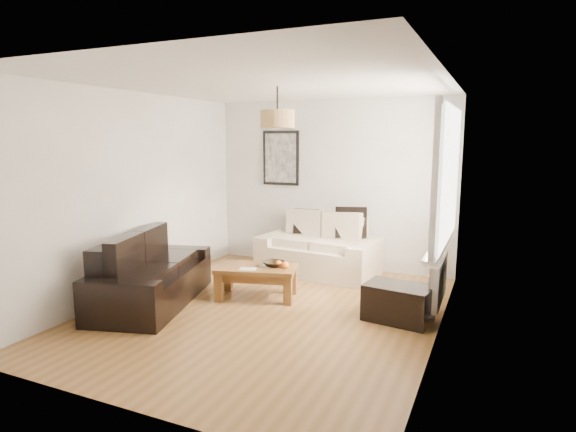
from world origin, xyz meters
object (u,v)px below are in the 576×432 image
at_px(loveseat_cream, 319,245).
at_px(sofa_leather, 152,271).
at_px(coffee_table, 257,282).
at_px(ottoman, 398,303).

relative_size(loveseat_cream, sofa_leather, 0.93).
relative_size(sofa_leather, coffee_table, 1.86).
relative_size(loveseat_cream, coffee_table, 1.73).
height_order(loveseat_cream, sofa_leather, loveseat_cream).
relative_size(sofa_leather, ottoman, 2.60).
xyz_separation_m(loveseat_cream, ottoman, (1.47, -1.42, -0.23)).
bearing_deg(coffee_table, sofa_leather, -146.90).
distance_m(sofa_leather, ottoman, 2.96).
distance_m(loveseat_cream, coffee_table, 1.43).
bearing_deg(sofa_leather, ottoman, -92.85).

